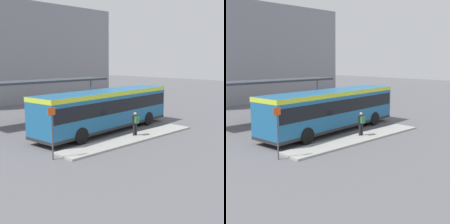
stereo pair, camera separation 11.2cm
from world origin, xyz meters
TOP-DOWN VIEW (x-y plane):
  - ground_plane at (0.00, 0.00)m, footprint 120.00×120.00m
  - curb_island at (-0.51, -3.07)m, footprint 11.33×1.80m
  - city_bus at (0.01, 0.00)m, footprint 12.51×3.82m
  - pedestrian_waiting at (0.14, -2.78)m, footprint 0.43×0.47m
  - bicycle_white at (9.91, 3.08)m, footprint 0.48×1.64m
  - bicycle_black at (9.70, 3.88)m, footprint 0.48×1.75m
  - bicycle_orange at (9.73, 4.67)m, footprint 0.48×1.71m
  - station_shelter at (-1.31, 6.55)m, footprint 12.84×2.56m
  - potted_planter_near_shelter at (1.10, 4.06)m, footprint 0.93×0.93m
  - platform_sign at (-6.69, -2.98)m, footprint 0.44×0.08m
  - station_building at (4.78, 24.11)m, footprint 23.63×14.19m

SIDE VIEW (x-z plane):
  - ground_plane at x=0.00m, z-range 0.00..0.00m
  - curb_island at x=-0.51m, z-range 0.00..0.12m
  - bicycle_white at x=9.91m, z-range 0.00..0.72m
  - bicycle_orange at x=9.73m, z-range 0.00..0.74m
  - bicycle_black at x=9.70m, z-range 0.00..0.76m
  - potted_planter_near_shelter at x=1.10m, z-range 0.03..1.45m
  - pedestrian_waiting at x=0.14m, z-range 0.24..1.84m
  - platform_sign at x=-6.69m, z-range 0.16..2.96m
  - city_bus at x=0.01m, z-range 0.26..3.28m
  - station_shelter at x=-1.31m, z-range 1.63..5.16m
  - station_building at x=4.78m, z-range 0.00..12.06m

